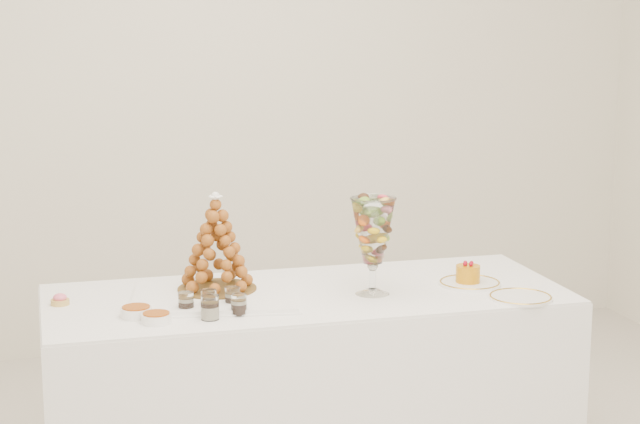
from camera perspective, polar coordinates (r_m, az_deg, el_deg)
name	(u,v)px	position (r m, az deg, el deg)	size (l,w,h in m)	color
buffet_table	(307,387)	(3.79, -0.68, -9.29)	(1.80, 0.75, 0.68)	white
lace_tray	(214,297)	(3.62, -5.65, -4.53)	(0.54, 0.41, 0.02)	white
macaron_vase	(373,232)	(3.63, 2.84, -1.07)	(0.15, 0.15, 0.33)	white
cake_plate	(470,283)	(3.82, 7.99, -3.79)	(0.22, 0.22, 0.01)	white
spare_plate	(520,297)	(3.67, 10.65, -4.50)	(0.21, 0.21, 0.01)	white
pink_tart	(60,300)	(3.64, -13.70, -4.58)	(0.06, 0.06, 0.04)	tan
verrine_a	(186,303)	(3.47, -7.16, -4.81)	(0.05, 0.05, 0.07)	white
verrine_b	(209,300)	(3.49, -5.95, -4.69)	(0.05, 0.05, 0.07)	white
verrine_c	(233,297)	(3.51, -4.68, -4.56)	(0.05, 0.05, 0.07)	white
verrine_d	(210,307)	(3.39, -5.89, -5.09)	(0.06, 0.06, 0.08)	white
verrine_e	(239,305)	(3.43, -4.35, -4.95)	(0.05, 0.05, 0.07)	white
ramekin_back	(136,312)	(3.45, -9.78, -5.29)	(0.10, 0.10, 0.03)	white
ramekin_front	(156,318)	(3.38, -8.72, -5.63)	(0.09, 0.09, 0.03)	white
croquembouche	(216,242)	(3.64, -5.56, -1.63)	(0.27, 0.27, 0.34)	brown
mousse_cake	(468,273)	(3.81, 7.90, -3.27)	(0.09, 0.09, 0.08)	#CD8109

